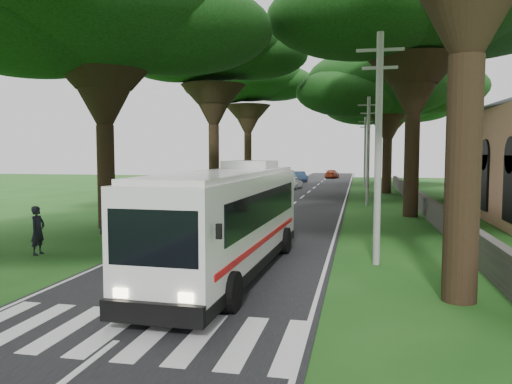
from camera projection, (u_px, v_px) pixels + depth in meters
name	position (u px, v px, depth m)	size (l,w,h in m)	color
ground	(163.00, 306.00, 12.75)	(140.00, 140.00, 0.00)	#194914
road	(292.00, 205.00, 37.16)	(8.00, 120.00, 0.04)	black
crosswalk	(128.00, 334.00, 10.80)	(8.00, 3.00, 0.01)	silver
property_wall	(420.00, 201.00, 34.32)	(0.35, 50.00, 1.20)	#383533
pole_near	(378.00, 145.00, 17.17)	(1.60, 0.24, 8.00)	gray
pole_mid	(368.00, 149.00, 36.70)	(1.60, 0.24, 8.00)	gray
pole_far	(365.00, 150.00, 56.22)	(1.60, 0.24, 8.00)	gray
tree_l_mida	(102.00, 18.00, 25.24)	(14.09, 14.09, 13.84)	black
tree_l_midb	(213.00, 49.00, 42.55)	(13.35, 13.35, 15.82)	black
tree_l_far	(248.00, 79.00, 60.32)	(13.39, 13.39, 15.81)	black
tree_r_mida	(415.00, 5.00, 29.67)	(15.61, 15.61, 16.11)	black
tree_r_midb	(389.00, 82.00, 47.50)	(15.66, 15.66, 14.02)	black
tree_r_far	(389.00, 100.00, 64.87)	(14.94, 14.94, 14.01)	black
coach_bus	(230.00, 219.00, 16.04)	(2.96, 11.39, 3.34)	silver
distant_car_a	(293.00, 183.00, 53.58)	(1.64, 4.07, 1.39)	#B5B6BB
distant_car_b	(299.00, 176.00, 67.28)	(1.45, 4.17, 1.37)	navy
distant_car_c	(332.00, 174.00, 76.41)	(1.80, 4.42, 1.28)	maroon
pedestrian	(38.00, 230.00, 19.13)	(0.69, 0.45, 1.88)	black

